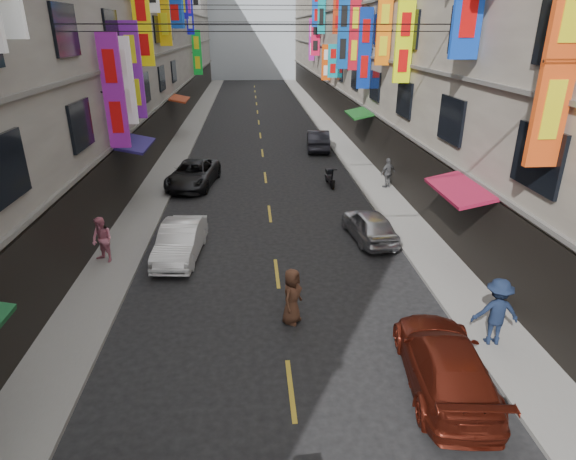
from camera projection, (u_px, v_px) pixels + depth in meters
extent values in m
cube|color=slate|center=(186.00, 136.00, 38.73)|extent=(2.00, 90.00, 0.12)
cube|color=slate|center=(333.00, 134.00, 39.59)|extent=(2.00, 90.00, 0.12)
cube|color=gray|center=(91.00, 7.00, 34.65)|extent=(10.00, 90.00, 19.00)
cube|color=black|center=(172.00, 118.00, 38.11)|extent=(0.12, 85.50, 3.00)
cube|color=#66635E|center=(170.00, 96.00, 37.45)|extent=(0.16, 90.00, 0.14)
cube|color=#66635E|center=(166.00, 52.00, 36.21)|extent=(0.16, 90.00, 0.14)
cube|color=#66635E|center=(162.00, 6.00, 34.97)|extent=(0.16, 90.00, 0.14)
cube|color=#ADA491|center=(416.00, 8.00, 36.37)|extent=(10.00, 90.00, 19.00)
cube|color=black|center=(345.00, 116.00, 39.10)|extent=(0.12, 85.50, 3.00)
cube|color=#66635E|center=(346.00, 94.00, 38.44)|extent=(0.16, 90.00, 0.14)
cube|color=#66635E|center=(348.00, 52.00, 37.21)|extent=(0.16, 90.00, 0.14)
cube|color=#66635E|center=(350.00, 6.00, 35.97)|extent=(0.16, 90.00, 0.14)
cube|color=#AEB8C2|center=(252.00, 10.00, 80.90)|extent=(18.00, 8.00, 22.00)
cube|color=#E14815|center=(560.00, 61.00, 11.22)|extent=(0.83, 0.18, 5.04)
cylinder|color=black|center=(562.00, 61.00, 11.23)|extent=(0.93, 0.08, 0.08)
cube|color=#791782|center=(114.00, 92.00, 20.17)|extent=(0.87, 0.18, 4.71)
cylinder|color=black|center=(113.00, 92.00, 20.17)|extent=(0.97, 0.08, 0.08)
cube|color=silver|center=(124.00, 81.00, 21.82)|extent=(0.89, 0.18, 3.83)
cylinder|color=black|center=(123.00, 81.00, 21.81)|extent=(0.99, 0.08, 0.08)
cube|color=#E7FF0D|center=(404.00, 43.00, 22.48)|extent=(0.80, 0.18, 3.60)
cylinder|color=black|center=(405.00, 43.00, 22.48)|extent=(0.90, 0.08, 0.08)
cube|color=#66198A|center=(133.00, 71.00, 23.69)|extent=(0.87, 0.18, 4.59)
cylinder|color=black|center=(132.00, 71.00, 23.69)|extent=(0.97, 0.08, 0.08)
cube|color=orange|center=(384.00, 30.00, 25.76)|extent=(0.78, 0.18, 3.55)
cylinder|color=black|center=(385.00, 30.00, 25.76)|extent=(0.88, 0.08, 0.08)
cube|color=#DBC50B|center=(143.00, 27.00, 25.99)|extent=(0.93, 0.18, 3.97)
cylinder|color=black|center=(142.00, 27.00, 25.99)|extent=(1.03, 0.08, 0.08)
cube|color=#0D2C98|center=(365.00, 49.00, 29.97)|extent=(0.83, 0.18, 4.76)
cylinder|color=black|center=(366.00, 49.00, 29.97)|extent=(0.93, 0.08, 0.08)
cube|color=red|center=(354.00, 34.00, 32.97)|extent=(0.73, 0.18, 4.68)
cylinder|color=black|center=(355.00, 34.00, 32.97)|extent=(0.83, 0.08, 0.08)
cube|color=#CD9F0B|center=(163.00, 6.00, 32.78)|extent=(0.83, 0.18, 5.08)
cylinder|color=black|center=(162.00, 6.00, 32.78)|extent=(0.93, 0.08, 0.08)
cube|color=#0D46A2|center=(343.00, 33.00, 36.54)|extent=(0.84, 0.18, 5.21)
cylinder|color=black|center=(344.00, 33.00, 36.54)|extent=(0.94, 0.08, 0.08)
cube|color=#0D37A0|center=(174.00, 0.00, 36.78)|extent=(1.10, 0.18, 4.08)
cylinder|color=black|center=(173.00, 0.00, 36.78)|extent=(1.20, 0.08, 0.08)
cube|color=red|center=(338.00, 12.00, 38.30)|extent=(0.84, 0.18, 3.22)
cylinder|color=black|center=(339.00, 12.00, 38.30)|extent=(0.94, 0.08, 0.08)
cube|color=#0D92A6|center=(333.00, 61.00, 41.34)|extent=(0.86, 0.18, 2.72)
cylinder|color=black|center=(333.00, 61.00, 41.35)|extent=(0.96, 0.08, 0.08)
cube|color=blue|center=(178.00, 5.00, 40.27)|extent=(0.80, 0.18, 3.68)
cylinder|color=black|center=(178.00, 5.00, 40.26)|extent=(0.90, 0.08, 0.08)
cube|color=#D2430B|center=(326.00, 63.00, 45.08)|extent=(0.83, 0.18, 3.18)
cylinder|color=black|center=(327.00, 63.00, 45.08)|extent=(0.93, 0.08, 0.08)
cube|color=#0C8994|center=(322.00, 3.00, 46.94)|extent=(0.74, 0.18, 5.50)
cylinder|color=black|center=(322.00, 3.00, 46.94)|extent=(0.84, 0.08, 0.08)
cube|color=#1011C1|center=(190.00, 13.00, 48.30)|extent=(0.71, 0.18, 4.08)
cylinder|color=black|center=(189.00, 13.00, 48.30)|extent=(0.81, 0.08, 0.08)
cube|color=blue|center=(317.00, 5.00, 48.87)|extent=(1.05, 0.18, 4.07)
cylinder|color=black|center=(318.00, 5.00, 48.87)|extent=(1.15, 0.08, 0.08)
cube|color=#E41541|center=(315.00, 38.00, 51.29)|extent=(0.94, 0.18, 3.60)
cylinder|color=black|center=(316.00, 38.00, 51.29)|extent=(1.04, 0.08, 0.08)
cube|color=#0E9F2C|center=(197.00, 53.00, 53.01)|extent=(0.98, 0.18, 4.66)
cylinder|color=black|center=(197.00, 53.00, 53.01)|extent=(1.08, 0.08, 0.08)
cube|color=#9B1C92|center=(312.00, 40.00, 55.52)|extent=(0.64, 0.18, 4.53)
cylinder|color=black|center=(312.00, 40.00, 55.52)|extent=(0.74, 0.08, 0.08)
cube|color=maroon|center=(460.00, 189.00, 16.41)|extent=(1.39, 3.20, 0.41)
cube|color=navy|center=(135.00, 144.00, 22.86)|extent=(1.39, 3.20, 0.41)
cube|color=#16531B|center=(360.00, 113.00, 31.12)|extent=(1.39, 3.20, 0.41)
cube|color=maroon|center=(179.00, 99.00, 37.57)|extent=(1.39, 3.20, 0.41)
cylinder|color=black|center=(269.00, 24.00, 17.63)|extent=(14.00, 0.04, 0.04)
cylinder|color=black|center=(259.00, 5.00, 30.03)|extent=(14.00, 0.04, 0.04)
cylinder|color=black|center=(256.00, 22.00, 43.21)|extent=(14.00, 0.04, 0.04)
cube|color=gold|center=(291.00, 389.00, 11.60)|extent=(0.12, 2.20, 0.01)
cube|color=gold|center=(277.00, 273.00, 17.12)|extent=(0.12, 2.20, 0.01)
cube|color=gold|center=(270.00, 214.00, 22.63)|extent=(0.12, 2.20, 0.01)
cube|color=gold|center=(265.00, 177.00, 28.15)|extent=(0.12, 2.20, 0.01)
cube|color=gold|center=(262.00, 153.00, 33.67)|extent=(0.12, 2.20, 0.01)
cube|color=gold|center=(260.00, 135.00, 39.18)|extent=(0.12, 2.20, 0.01)
cube|color=gold|center=(259.00, 122.00, 44.70)|extent=(0.12, 2.20, 0.01)
cube|color=gold|center=(257.00, 112.00, 50.22)|extent=(0.12, 2.20, 0.01)
cube|color=gold|center=(256.00, 104.00, 55.73)|extent=(0.12, 2.20, 0.01)
cube|color=gold|center=(256.00, 97.00, 61.25)|extent=(0.12, 2.20, 0.01)
cube|color=gold|center=(255.00, 91.00, 66.76)|extent=(0.12, 2.20, 0.01)
cube|color=gold|center=(254.00, 87.00, 72.28)|extent=(0.12, 2.20, 0.01)
cylinder|color=black|center=(332.00, 185.00, 26.00)|extent=(0.15, 0.51, 0.50)
cylinder|color=black|center=(327.00, 178.00, 27.19)|extent=(0.15, 0.51, 0.50)
cube|color=black|center=(330.00, 179.00, 26.54)|extent=(0.38, 1.32, 0.18)
cube|color=black|center=(329.00, 171.00, 26.63)|extent=(0.35, 0.57, 0.22)
cylinder|color=black|center=(332.00, 176.00, 25.92)|extent=(0.10, 0.36, 0.88)
cylinder|color=black|center=(333.00, 170.00, 25.78)|extent=(0.50, 0.09, 0.06)
imported|color=white|center=(180.00, 241.00, 18.10)|extent=(1.75, 4.13, 1.32)
imported|color=black|center=(193.00, 174.00, 26.37)|extent=(2.95, 5.12, 1.34)
imported|color=#5B1A0F|center=(445.00, 362.00, 11.52)|extent=(2.35, 4.73, 1.32)
imported|color=#B3B3B8|center=(369.00, 225.00, 19.66)|extent=(1.90, 3.84, 1.26)
imported|color=#25252C|center=(318.00, 140.00, 34.32)|extent=(1.85, 4.39, 1.41)
imported|color=#D26F87|center=(102.00, 240.00, 17.43)|extent=(1.00, 0.93, 1.71)
imported|color=#141E37|center=(496.00, 312.00, 12.81)|extent=(1.30, 0.76, 1.92)
imported|color=#505052|center=(388.00, 173.00, 25.68)|extent=(1.09, 0.92, 1.62)
imported|color=#523020|center=(292.00, 296.00, 13.98)|extent=(0.92, 1.02, 1.72)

